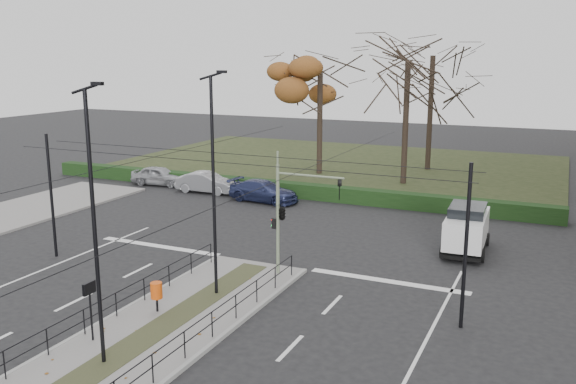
% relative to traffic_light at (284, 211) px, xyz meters
% --- Properties ---
extents(ground, '(140.00, 140.00, 0.00)m').
position_rel_traffic_light_xyz_m(ground, '(-1.66, -4.03, -2.98)').
color(ground, black).
rests_on(ground, ground).
extents(median_island, '(4.40, 15.00, 0.14)m').
position_rel_traffic_light_xyz_m(median_island, '(-1.66, -6.53, -2.91)').
color(median_island, slate).
rests_on(median_island, ground).
extents(park, '(38.00, 26.00, 0.10)m').
position_rel_traffic_light_xyz_m(park, '(-7.66, 27.97, -2.93)').
color(park, black).
rests_on(park, ground).
extents(hedge, '(38.00, 1.00, 1.00)m').
position_rel_traffic_light_xyz_m(hedge, '(-7.66, 14.57, -2.48)').
color(hedge, black).
rests_on(hedge, ground).
extents(median_railing, '(4.14, 13.24, 0.92)m').
position_rel_traffic_light_xyz_m(median_railing, '(-1.66, -6.63, -2.00)').
color(median_railing, black).
rests_on(median_railing, median_island).
extents(catenary, '(20.00, 34.00, 6.00)m').
position_rel_traffic_light_xyz_m(catenary, '(-1.66, -2.41, 0.44)').
color(catenary, black).
rests_on(catenary, ground).
extents(traffic_light, '(3.31, 1.89, 4.88)m').
position_rel_traffic_light_xyz_m(traffic_light, '(0.00, 0.00, 0.00)').
color(traffic_light, slate).
rests_on(traffic_light, median_island).
extents(litter_bin, '(0.44, 0.44, 1.13)m').
position_rel_traffic_light_xyz_m(litter_bin, '(-2.62, -5.65, -2.03)').
color(litter_bin, black).
rests_on(litter_bin, median_island).
extents(info_panel, '(0.12, 0.54, 2.07)m').
position_rel_traffic_light_xyz_m(info_panel, '(-3.16, -8.52, -1.21)').
color(info_panel, black).
rests_on(info_panel, median_island).
extents(streetlamp_median_near, '(0.72, 0.15, 8.66)m').
position_rel_traffic_light_xyz_m(streetlamp_median_near, '(-1.77, -9.55, 1.56)').
color(streetlamp_median_near, black).
rests_on(streetlamp_median_near, median_island).
extents(streetlamp_median_far, '(0.74, 0.15, 8.85)m').
position_rel_traffic_light_xyz_m(streetlamp_median_far, '(-1.52, -3.18, 1.66)').
color(streetlamp_median_far, black).
rests_on(streetlamp_median_far, median_island).
extents(parked_car_first, '(4.41, 2.16, 1.45)m').
position_rel_traffic_light_xyz_m(parked_car_first, '(-16.88, 13.97, -2.25)').
color(parked_car_first, '#929398').
rests_on(parked_car_first, ground).
extents(parked_car_second, '(4.51, 1.80, 1.46)m').
position_rel_traffic_light_xyz_m(parked_car_second, '(-12.24, 13.24, -2.25)').
color(parked_car_second, '#929398').
rests_on(parked_car_second, ground).
extents(parked_car_third, '(5.04, 2.42, 1.42)m').
position_rel_traffic_light_xyz_m(parked_car_third, '(-7.28, 12.46, -2.27)').
color(parked_car_third, '#21284E').
rests_on(parked_car_third, ground).
extents(white_van, '(2.18, 4.47, 2.37)m').
position_rel_traffic_light_xyz_m(white_van, '(6.72, 7.01, -1.74)').
color(white_van, silver).
rests_on(white_van, ground).
extents(rust_tree, '(8.82, 8.82, 10.68)m').
position_rel_traffic_light_xyz_m(rust_tree, '(-7.45, 22.98, 5.23)').
color(rust_tree, black).
rests_on(rust_tree, park).
extents(bare_tree_center, '(8.71, 8.71, 12.63)m').
position_rel_traffic_light_xyz_m(bare_tree_center, '(0.29, 28.55, 5.93)').
color(bare_tree_center, black).
rests_on(bare_tree_center, park).
extents(bare_tree_near, '(7.40, 7.40, 12.13)m').
position_rel_traffic_light_xyz_m(bare_tree_near, '(-0.15, 21.91, 5.58)').
color(bare_tree_near, black).
rests_on(bare_tree_near, park).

